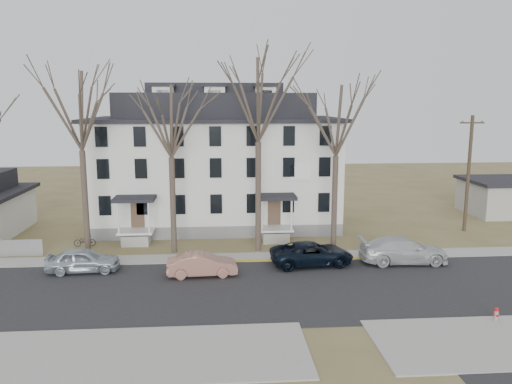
{
  "coord_description": "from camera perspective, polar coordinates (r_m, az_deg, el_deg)",
  "views": [
    {
      "loc": [
        -1.73,
        -24.77,
        10.51
      ],
      "look_at": [
        0.79,
        9.0,
        4.41
      ],
      "focal_mm": 35.0,
      "sensor_mm": 36.0,
      "label": 1
    }
  ],
  "objects": [
    {
      "name": "tree_center",
      "position": [
        34.68,
        0.26,
        11.17
      ],
      "size": [
        9.0,
        9.0,
        14.7
      ],
      "color": "#473B31",
      "rests_on": "ground"
    },
    {
      "name": "tree_mid_right",
      "position": [
        35.54,
        9.23,
        8.62
      ],
      "size": [
        7.8,
        7.8,
        12.74
      ],
      "color": "#473B31",
      "rests_on": "ground"
    },
    {
      "name": "car_navy",
      "position": [
        32.98,
        6.4,
        -7.07
      ],
      "size": [
        5.62,
        3.06,
        1.5
      ],
      "primitive_type": "imported",
      "rotation": [
        0.0,
        0.0,
        1.68
      ],
      "color": "black",
      "rests_on": "ground"
    },
    {
      "name": "distant_building",
      "position": [
        53.39,
        27.11,
        -0.44
      ],
      "size": [
        8.5,
        6.5,
        3.35
      ],
      "color": "#A09F97",
      "rests_on": "ground"
    },
    {
      "name": "tree_mid_left",
      "position": [
        34.73,
        -9.77,
        8.57
      ],
      "size": [
        7.8,
        7.8,
        12.74
      ],
      "color": "#473B31",
      "rests_on": "ground"
    },
    {
      "name": "fire_hydrant",
      "position": [
        27.41,
        25.75,
        -12.52
      ],
      "size": [
        0.32,
        0.3,
        0.76
      ],
      "color": "#B7B7BA",
      "rests_on": "ground"
    },
    {
      "name": "bicycle_left",
      "position": [
        39.0,
        -18.98,
        -5.36
      ],
      "size": [
        1.6,
        0.64,
        0.83
      ],
      "primitive_type": "imported",
      "rotation": [
        0.0,
        0.0,
        1.63
      ],
      "color": "black",
      "rests_on": "ground"
    },
    {
      "name": "far_sidewalk",
      "position": [
        34.45,
        -1.19,
        -7.55
      ],
      "size": [
        120.0,
        2.0,
        0.08
      ],
      "primitive_type": "cube",
      "color": "#A09F97",
      "rests_on": "ground"
    },
    {
      "name": "yellow_curb",
      "position": [
        34.22,
        7.36,
        -7.76
      ],
      "size": [
        14.0,
        0.25,
        0.06
      ],
      "primitive_type": "cube",
      "color": "gold",
      "rests_on": "ground"
    },
    {
      "name": "car_silver",
      "position": [
        33.24,
        -19.16,
        -7.43
      ],
      "size": [
        4.54,
        2.02,
        1.52
      ],
      "primitive_type": "imported",
      "rotation": [
        0.0,
        0.0,
        1.62
      ],
      "color": "#A8B5BF",
      "rests_on": "ground"
    },
    {
      "name": "near_sidewalk_left",
      "position": [
        23.25,
        -20.37,
        -17.34
      ],
      "size": [
        20.0,
        5.0,
        0.08
      ],
      "primitive_type": "cube",
      "color": "#A09F97",
      "rests_on": "ground"
    },
    {
      "name": "ground",
      "position": [
        26.96,
        -0.25,
        -12.73
      ],
      "size": [
        120.0,
        120.0,
        0.0
      ],
      "primitive_type": "plane",
      "color": "olive",
      "rests_on": "ground"
    },
    {
      "name": "car_white",
      "position": [
        34.58,
        16.47,
        -6.46
      ],
      "size": [
        5.82,
        2.48,
        1.67
      ],
      "primitive_type": "imported",
      "rotation": [
        0.0,
        0.0,
        1.55
      ],
      "color": "silver",
      "rests_on": "ground"
    },
    {
      "name": "utility_pole_far",
      "position": [
        44.08,
        23.12,
        2.09
      ],
      "size": [
        2.0,
        0.28,
        9.5
      ],
      "color": "#3D3023",
      "rests_on": "ground"
    },
    {
      "name": "tree_far_left",
      "position": [
        35.79,
        -19.54,
        9.37
      ],
      "size": [
        8.4,
        8.4,
        13.72
      ],
      "color": "#473B31",
      "rests_on": "ground"
    },
    {
      "name": "main_road",
      "position": [
        28.81,
        -0.54,
        -11.18
      ],
      "size": [
        120.0,
        10.0,
        0.04
      ],
      "primitive_type": "cube",
      "color": "#27272A",
      "rests_on": "ground"
    },
    {
      "name": "boarding_house",
      "position": [
        43.03,
        -4.6,
        3.33
      ],
      "size": [
        20.8,
        12.36,
        12.05
      ],
      "color": "slate",
      "rests_on": "ground"
    },
    {
      "name": "car_tan",
      "position": [
        30.98,
        -6.17,
        -8.3
      ],
      "size": [
        4.36,
        1.74,
        1.41
      ],
      "primitive_type": "imported",
      "rotation": [
        0.0,
        0.0,
        1.63
      ],
      "color": "#A06958",
      "rests_on": "ground"
    }
  ]
}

